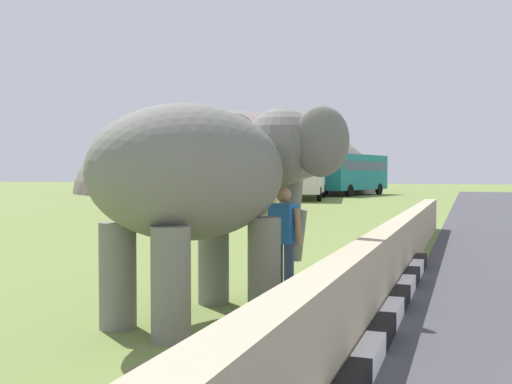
# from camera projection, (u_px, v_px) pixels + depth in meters

# --- Properties ---
(barrier_parapet) EXTENTS (28.00, 0.36, 1.00)m
(barrier_parapet) POSITION_uv_depth(u_px,v_px,m) (357.00, 294.00, 6.58)
(barrier_parapet) COLOR tan
(barrier_parapet) RESTS_ON ground_plane
(elephant) EXTENTS (4.08, 2.98, 2.82)m
(elephant) POSITION_uv_depth(u_px,v_px,m) (214.00, 175.00, 7.65)
(elephant) COLOR slate
(elephant) RESTS_ON ground_plane
(person_handler) EXTENTS (0.36, 0.64, 1.66)m
(person_handler) POSITION_uv_depth(u_px,v_px,m) (283.00, 236.00, 8.65)
(person_handler) COLOR navy
(person_handler) RESTS_ON ground_plane
(bus_orange) EXTENTS (9.41, 4.78, 3.50)m
(bus_orange) POSITION_uv_depth(u_px,v_px,m) (241.00, 169.00, 31.01)
(bus_orange) COLOR orange
(bus_orange) RESTS_ON ground_plane
(bus_white) EXTENTS (10.12, 4.28, 3.50)m
(bus_white) POSITION_uv_depth(u_px,v_px,m) (306.00, 171.00, 42.93)
(bus_white) COLOR silver
(bus_white) RESTS_ON ground_plane
(bus_teal) EXTENTS (9.77, 4.85, 3.50)m
(bus_teal) POSITION_uv_depth(u_px,v_px,m) (353.00, 171.00, 50.81)
(bus_teal) COLOR teal
(bus_teal) RESTS_ON ground_plane
(cow_near) EXTENTS (0.64, 1.89, 1.23)m
(cow_near) POSITION_uv_depth(u_px,v_px,m) (265.00, 198.00, 23.98)
(cow_near) COLOR tan
(cow_near) RESTS_ON ground_plane
(hill_east) EXTENTS (38.31, 30.65, 17.05)m
(hill_east) POSITION_uv_depth(u_px,v_px,m) (234.00, 191.00, 64.16)
(hill_east) COLOR slate
(hill_east) RESTS_ON ground_plane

